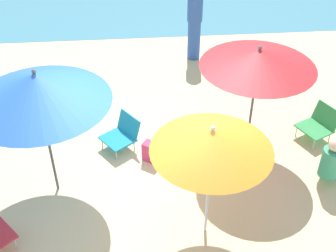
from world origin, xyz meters
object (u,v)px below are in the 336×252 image
umbrella_orange (212,140)px  beach_chair_e (122,133)px  beach_bag (151,152)px  umbrella_red (259,58)px  person_a (195,24)px  umbrella_blue (37,88)px  beach_chair_a (319,123)px  person_b (331,162)px

umbrella_orange → beach_chair_e: size_ratio=2.47×
beach_bag → umbrella_red: bearing=5.4°
beach_chair_e → person_a: (1.63, 3.05, 0.55)m
umbrella_orange → beach_chair_e: umbrella_orange is taller
umbrella_blue → umbrella_red: bearing=12.5°
umbrella_blue → umbrella_orange: bearing=-25.1°
beach_chair_a → beach_bag: bearing=-19.2°
umbrella_orange → umbrella_red: bearing=60.2°
umbrella_orange → beach_bag: umbrella_orange is taller
umbrella_orange → beach_bag: size_ratio=5.37×
umbrella_blue → person_a: 4.90m
umbrella_red → person_b: (1.07, -0.92, -1.33)m
umbrella_blue → beach_chair_e: size_ratio=2.84×
beach_bag → person_a: bearing=71.4°
umbrella_blue → beach_chair_a: (4.47, 0.91, -1.56)m
person_b → beach_bag: 2.84m
umbrella_orange → umbrella_blue: bearing=154.9°
person_b → umbrella_blue: bearing=125.8°
umbrella_red → beach_chair_a: umbrella_red is taller
beach_chair_a → person_b: person_b is taller
umbrella_blue → umbrella_orange: (2.17, -1.02, -0.21)m
beach_bag → beach_chair_e: bearing=139.4°
umbrella_blue → beach_bag: umbrella_blue is taller
umbrella_red → beach_chair_a: (1.32, 0.21, -1.47)m
umbrella_red → umbrella_orange: 1.98m
beach_chair_a → beach_chair_e: bearing=-26.8°
umbrella_orange → person_b: (2.05, 0.79, -1.21)m
umbrella_orange → beach_chair_a: 3.29m
umbrella_orange → person_a: (0.49, 5.01, -0.80)m
umbrella_blue → person_b: (4.22, -0.22, -1.42)m
person_b → beach_bag: (-2.72, 0.77, -0.26)m
beach_chair_e → person_a: size_ratio=0.45×
umbrella_red → person_a: umbrella_red is taller
person_a → beach_bag: size_ratio=4.85×
umbrella_red → umbrella_orange: size_ratio=1.06×
beach_bag → umbrella_blue: bearing=-160.0°
umbrella_orange → beach_bag: (-0.68, 1.56, -1.47)m
umbrella_red → person_a: bearing=98.5°
umbrella_orange → beach_chair_a: (2.30, 1.93, -1.35)m
umbrella_blue → person_b: bearing=-3.0°
beach_bag → umbrella_orange: bearing=-66.6°
person_a → beach_chair_e: bearing=41.7°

